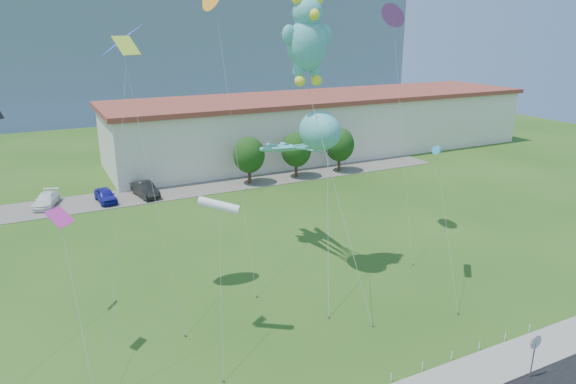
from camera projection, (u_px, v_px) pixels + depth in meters
The scene contains 19 objects.
ground at pixel (326, 384), 25.54m from camera, with size 160.00×160.00×0.00m, color #254914.
parking_strip at pixel (161, 193), 55.36m from camera, with size 70.00×6.00×0.06m, color #59544C.
hill_ridge at pixel (74, 49), 124.02m from camera, with size 160.00×50.00×25.00m, color slate.
warehouse at pixel (326, 124), 72.90m from camera, with size 61.00×15.00×8.20m.
stop_sign at pixel (535, 346), 25.45m from camera, with size 0.80×0.07×2.50m.
tree_near at pixel (249, 155), 57.76m from camera, with size 3.60×3.60×5.47m.
tree_mid at pixel (296, 150), 60.33m from camera, with size 3.60×3.60×5.47m.
tree_far at pixel (340, 145), 62.89m from camera, with size 3.60×3.60×5.47m.
parked_car_white at pixel (46, 200), 51.01m from camera, with size 1.82×4.48×1.30m, color white.
parked_car_blue at pixel (105, 195), 52.24m from camera, with size 1.65×4.09×1.39m, color #1A1B94.
parked_car_black at pixel (145, 189), 54.00m from camera, with size 1.60×4.58×1.51m, color black.
octopus_kite at pixel (310, 139), 35.76m from camera, with size 3.94×12.98×11.72m.
teddy_bear_kite at pixel (307, 38), 32.57m from camera, with size 3.53×9.50×19.02m.
small_kite_white at pixel (219, 207), 27.13m from camera, with size 1.73×5.00×8.42m.
small_kite_yellow at pixel (124, 93), 24.25m from camera, with size 3.69×4.42×16.58m.
small_kite_pink at pixel (63, 236), 25.18m from camera, with size 1.29×6.79×8.42m.
small_kite_blue at pixel (122, 47), 29.45m from camera, with size 1.97×6.95×16.96m.
small_kite_cyan at pixel (437, 151), 33.59m from camera, with size 1.76×5.89×9.77m.
small_kite_purple at pixel (393, 22), 39.10m from camera, with size 2.63×7.04×18.58m.
Camera 1 is at (-11.31, -18.32, 16.86)m, focal length 32.00 mm.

